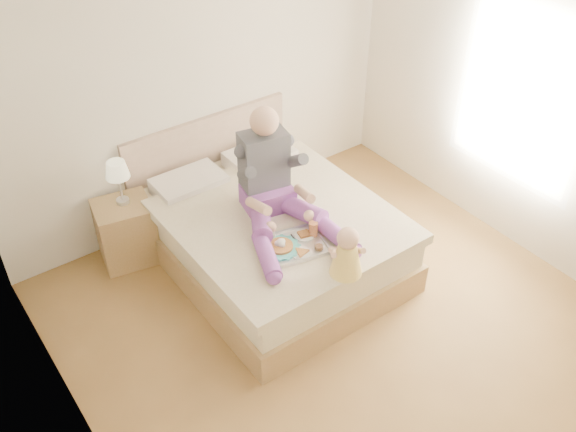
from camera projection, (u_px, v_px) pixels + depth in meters
room at (367, 170)px, 4.24m from camera, size 4.02×4.22×2.71m
bed at (268, 231)px, 5.62m from camera, size 1.70×2.18×1.00m
nightstand at (126, 232)px, 5.65m from camera, size 0.55×0.51×0.58m
lamp at (117, 172)px, 5.32m from camera, size 0.20×0.20×0.41m
adult at (274, 188)px, 5.16m from camera, size 0.81×1.20×0.95m
tray at (293, 243)px, 4.99m from camera, size 0.57×0.49×0.14m
baby at (346, 254)px, 4.68m from camera, size 0.30×0.37×0.41m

